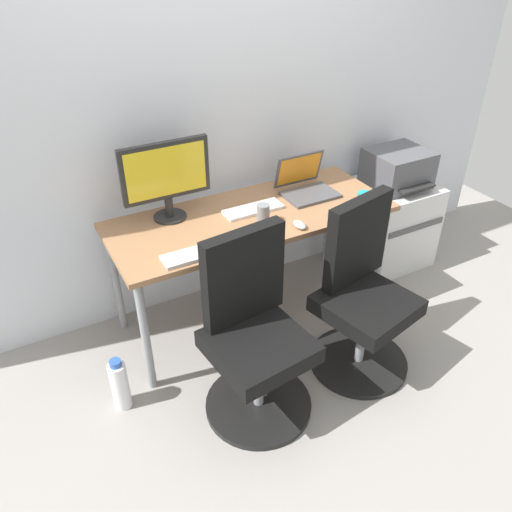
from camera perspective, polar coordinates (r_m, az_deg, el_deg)
name	(u,v)px	position (r m, az deg, el deg)	size (l,w,h in m)	color
ground_plane	(252,314)	(3.25, -0.42, -6.45)	(5.28, 5.28, 0.00)	gray
back_wall	(217,90)	(2.96, -4.39, 17.99)	(4.40, 0.04, 2.60)	silver
desk	(252,225)	(2.88, -0.48, 3.53)	(1.59, 0.64, 0.72)	#996B47
office_chair_left	(254,337)	(2.46, -0.27, -8.99)	(0.54, 0.54, 0.94)	black
office_chair_right	(361,297)	(2.75, 11.70, -4.48)	(0.54, 0.54, 0.94)	black
side_cabinet	(388,222)	(3.73, 14.59, 3.65)	(0.52, 0.51, 0.59)	silver
printer	(398,168)	(3.55, 15.54, 9.43)	(0.38, 0.40, 0.24)	#515156
water_bottle_on_floor	(120,385)	(2.71, -14.98, -13.71)	(0.09, 0.09, 0.31)	white
desktop_monitor	(166,176)	(2.74, -10.03, 8.84)	(0.48, 0.18, 0.43)	#262626
open_laptop	(306,184)	(3.07, 5.56, 8.00)	(0.31, 0.28, 0.22)	#4C4C51
keyboard_by_monitor	(196,254)	(2.49, -6.69, 0.24)	(0.34, 0.12, 0.02)	#B7B7B7
keyboard_by_laptop	(253,209)	(2.87, -0.31, 5.22)	(0.34, 0.12, 0.02)	silver
mouse_by_monitor	(341,213)	(2.86, 9.44, 4.76)	(0.06, 0.10, 0.03)	#2D2D2D
mouse_by_laptop	(300,225)	(2.72, 4.89, 3.51)	(0.06, 0.10, 0.03)	#B7B7B7
coffee_mug	(364,200)	(2.95, 12.01, 6.12)	(0.08, 0.08, 0.09)	teal
pen_cup	(263,214)	(2.74, 0.80, 4.77)	(0.07, 0.07, 0.10)	slate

